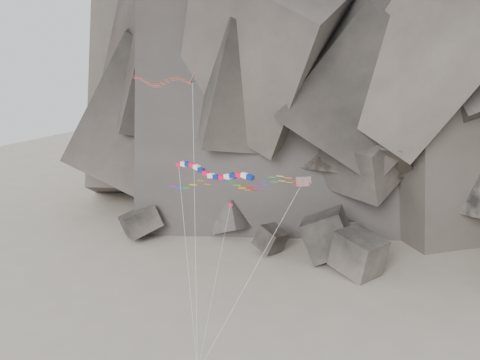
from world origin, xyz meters
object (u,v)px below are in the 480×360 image
at_px(pennant_kite, 222,246).
at_px(delta_kite, 159,81).
at_px(parafoil_kite, 231,182).
at_px(banner_kite, 212,173).

bearing_deg(pennant_kite, delta_kite, 143.18).
height_order(parafoil_kite, pennant_kite, parafoil_kite).
bearing_deg(parafoil_kite, banner_kite, -109.23).
xyz_separation_m(banner_kite, parafoil_kite, (0.53, 3.21, -1.66)).
bearing_deg(banner_kite, delta_kite, 164.74).
bearing_deg(parafoil_kite, delta_kite, 152.74).
bearing_deg(banner_kite, pennant_kite, 106.29).
xyz_separation_m(delta_kite, parafoil_kite, (10.41, -3.26, -9.99)).
distance_m(banner_kite, parafoil_kite, 3.65).
relative_size(delta_kite, parafoil_kite, 1.48).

